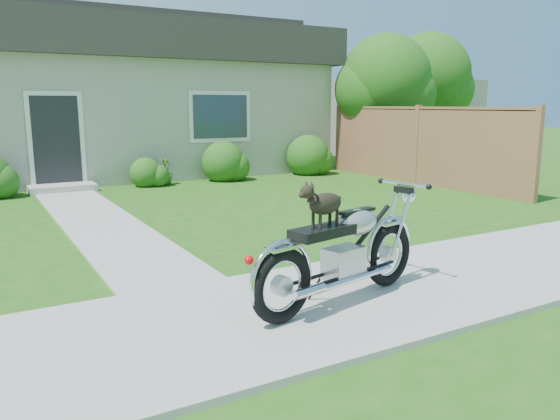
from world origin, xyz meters
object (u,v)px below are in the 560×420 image
object	(u,v)px
house	(95,95)
tree_near	(391,83)
potted_plant_right	(165,171)
tree_far	(432,79)
fence	(417,145)
motorcycle_with_dog	(343,250)

from	to	relation	value
house	tree_near	distance (m)	8.40
potted_plant_right	tree_far	bearing A→B (deg)	5.34
fence	tree_far	bearing A→B (deg)	42.13
house	motorcycle_with_dog	distance (m)	12.25
motorcycle_with_dog	tree_far	bearing A→B (deg)	29.84
tree_near	tree_far	xyz separation A→B (m)	(2.93, 1.31, 0.23)
house	tree_near	bearing A→B (deg)	-27.41
house	fence	distance (m)	8.96
house	potted_plant_right	size ratio (longest dim) A/B	18.95
motorcycle_with_dog	potted_plant_right	bearing A→B (deg)	70.67
fence	tree_far	size ratio (longest dim) A/B	1.55
house	motorcycle_with_dog	xyz separation A→B (m)	(-0.26, -12.14, -1.60)
potted_plant_right	motorcycle_with_dog	xyz separation A→B (m)	(-1.09, -8.69, 0.22)
tree_far	potted_plant_right	distance (m)	9.89
fence	potted_plant_right	xyz separation A→B (m)	(-5.47, 2.80, -0.61)
fence	tree_near	xyz separation A→B (m)	(1.15, 2.38, 1.56)
tree_near	tree_far	size ratio (longest dim) A/B	0.92
tree_near	tree_far	bearing A→B (deg)	24.13
house	tree_far	size ratio (longest dim) A/B	2.96
tree_far	potted_plant_right	world-z (taller)	tree_far
house	potted_plant_right	xyz separation A→B (m)	(0.84, -3.44, -1.82)
fence	house	bearing A→B (deg)	135.26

